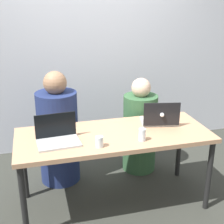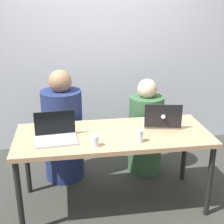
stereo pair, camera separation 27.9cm
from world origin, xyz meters
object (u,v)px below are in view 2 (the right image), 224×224
person_on_left (63,132)px  laptop_back_right (162,121)px  water_glass_right (140,137)px  person_on_right (145,131)px  water_glass_left (95,142)px  laptop_front_left (56,134)px

person_on_left → laptop_back_right: 1.08m
person_on_left → water_glass_right: bearing=123.5°
person_on_right → laptop_back_right: 0.56m
water_glass_left → water_glass_right: bearing=3.6°
person_on_left → water_glass_left: person_on_left is taller
person_on_left → water_glass_right: size_ratio=11.17×
person_on_right → water_glass_right: person_on_right is taller
person_on_right → person_on_left: bearing=-3.7°
laptop_front_left → water_glass_right: bearing=-16.7°
person_on_left → laptop_front_left: size_ratio=3.30×
person_on_left → water_glass_right: (0.65, -0.77, 0.25)m
person_on_left → water_glass_left: 0.88m
person_on_right → water_glass_right: size_ratio=9.98×
person_on_right → laptop_front_left: 1.19m
water_glass_right → person_on_right: bearing=71.2°
person_on_right → laptop_front_left: (-0.96, -0.62, 0.31)m
person_on_right → water_glass_right: 0.87m
person_on_left → water_glass_left: (0.27, -0.80, 0.24)m
laptop_back_right → laptop_front_left: size_ratio=1.05×
person_on_left → laptop_back_right: bearing=147.1°
laptop_front_left → person_on_left: bearing=81.0°
person_on_right → water_glass_left: person_on_right is taller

